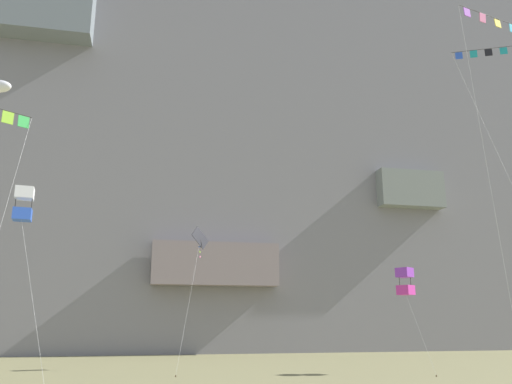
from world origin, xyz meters
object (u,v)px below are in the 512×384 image
(kite_diamond_low_left, at_px, (200,240))
(kite_box_mid_right, at_px, (24,204))
(kite_box_far_right, at_px, (405,281))
(kite_banner_far_left, at_px, (492,65))
(kite_banner_upper_mid, at_px, (498,32))

(kite_diamond_low_left, bearing_deg, kite_box_mid_right, -132.09)
(kite_box_far_right, height_order, kite_banner_far_left, kite_banner_far_left)
(kite_box_far_right, relative_size, kite_banner_far_left, 0.36)
(kite_banner_upper_mid, bearing_deg, kite_banner_far_left, 82.69)
(kite_diamond_low_left, relative_size, kite_banner_upper_mid, 0.51)
(kite_banner_upper_mid, bearing_deg, kite_diamond_low_left, 134.28)
(kite_diamond_low_left, distance_m, kite_banner_upper_mid, 28.08)
(kite_box_far_right, xyz_separation_m, kite_banner_upper_mid, (2.14, -11.03, 15.72))
(kite_banner_far_left, bearing_deg, kite_banner_upper_mid, -97.31)
(kite_box_far_right, xyz_separation_m, kite_banner_far_left, (2.29, -9.91, 13.90))
(kite_diamond_low_left, bearing_deg, kite_banner_far_left, -43.66)
(kite_banner_upper_mid, bearing_deg, kite_box_mid_right, 169.94)
(kite_diamond_low_left, height_order, kite_banner_upper_mid, kite_banner_upper_mid)
(kite_banner_far_left, relative_size, kite_box_mid_right, 1.91)
(kite_diamond_low_left, relative_size, kite_box_mid_right, 1.04)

